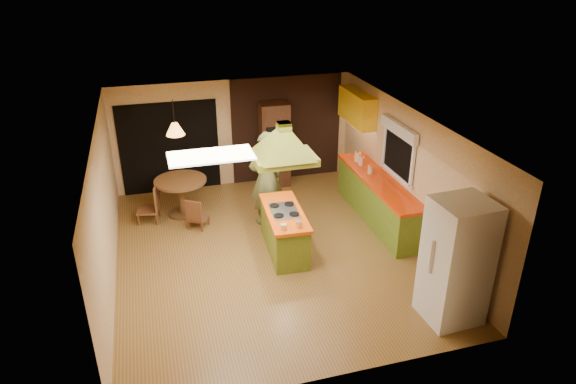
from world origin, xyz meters
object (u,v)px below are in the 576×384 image
object	(u,v)px
kitchen_island	(284,231)
canister_large	(358,157)
refrigerator	(456,262)
dining_table	(181,190)
man	(266,178)
wall_oven	(274,144)

from	to	relation	value
kitchen_island	canister_large	size ratio (longest dim) A/B	8.34
refrigerator	dining_table	world-z (taller)	refrigerator
refrigerator	dining_table	bearing A→B (deg)	125.99
dining_table	refrigerator	bearing A→B (deg)	-51.09
refrigerator	man	bearing A→B (deg)	115.35
wall_oven	man	bearing A→B (deg)	-106.58
wall_oven	refrigerator	bearing A→B (deg)	-73.58
wall_oven	dining_table	xyz separation A→B (m)	(-2.27, -1.01, -0.43)
man	kitchen_island	bearing A→B (deg)	82.14
man	dining_table	world-z (taller)	man
kitchen_island	man	xyz separation A→B (m)	(-0.05, 1.17, 0.56)
kitchen_island	wall_oven	xyz separation A→B (m)	(0.58, 2.99, 0.57)
kitchen_island	canister_large	world-z (taller)	canister_large
wall_oven	dining_table	size ratio (longest dim) A/B	1.84
man	refrigerator	distance (m)	4.18
refrigerator	dining_table	size ratio (longest dim) A/B	1.81
wall_oven	canister_large	world-z (taller)	wall_oven
canister_large	wall_oven	bearing A→B (deg)	139.10
man	wall_oven	xyz separation A→B (m)	(0.63, 1.82, 0.02)
refrigerator	canister_large	world-z (taller)	refrigerator
man	canister_large	world-z (taller)	man
wall_oven	canister_large	distance (m)	2.03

